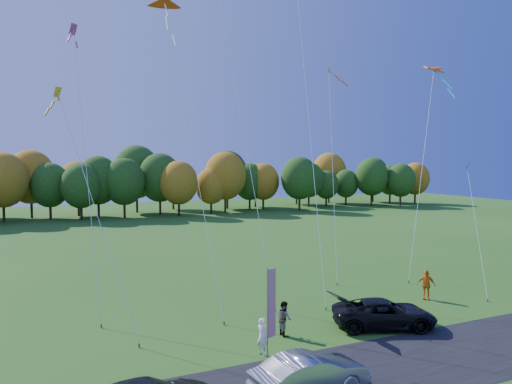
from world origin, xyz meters
name	(u,v)px	position (x,y,z in m)	size (l,w,h in m)	color
ground	(308,343)	(0.00, 0.00, 0.00)	(160.00, 160.00, 0.00)	#275917
asphalt_strip	(357,375)	(0.00, -4.00, 0.01)	(90.00, 6.00, 0.01)	black
tree_line	(118,218)	(0.00, 55.00, 0.00)	(116.00, 12.00, 10.00)	#1E4711
black_suv	(384,314)	(4.82, 0.18, 0.75)	(2.49, 5.40, 1.50)	black
silver_sedan	(310,374)	(-2.63, -4.58, 0.77)	(1.64, 4.69, 1.55)	#9B9C9F
person_tailgate_a	(262,336)	(-2.64, -0.38, 0.86)	(0.63, 0.41, 1.72)	white
person_tailgate_b	(284,318)	(-0.54, 1.44, 0.87)	(0.85, 0.66, 1.74)	gray
person_east	(426,285)	(10.66, 3.27, 0.95)	(1.11, 0.46, 1.90)	orange
feather_flag	(271,302)	(-2.44, -0.83, 2.54)	(0.52, 0.25, 4.16)	#999999
kite_delta_blue	(229,52)	(-0.20, 9.63, 15.73)	(3.48, 9.96, 31.57)	#4C3F33
kite_parafoil_orange	(308,108)	(6.30, 10.74, 12.60)	(7.04, 13.99, 25.59)	#4C3F33
kite_delta_red	(189,130)	(-3.20, 8.79, 10.71)	(2.29, 9.53, 20.58)	#4C3F33
kite_parafoil_rainbow	(423,165)	(16.20, 9.68, 8.43)	(9.13, 6.18, 17.22)	#4C3F33
kite_diamond_yellow	(94,206)	(-9.04, 6.55, 6.48)	(3.41, 7.92, 13.32)	#4C3F33
kite_diamond_white	(332,165)	(9.45, 12.22, 8.40)	(4.51, 7.96, 17.27)	#4C3F33
kite_diamond_pink	(85,157)	(-9.02, 10.55, 9.03)	(1.18, 8.60, 18.03)	#4C3F33
kite_diamond_blue_low	(477,228)	(15.06, 3.34, 4.29)	(3.10, 4.78, 8.97)	#4C3F33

